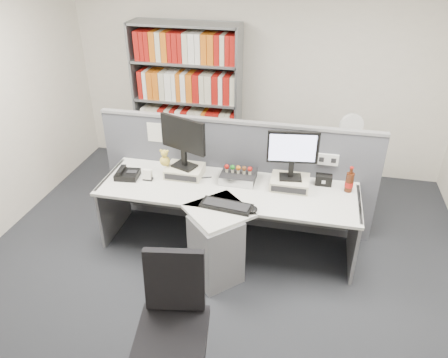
% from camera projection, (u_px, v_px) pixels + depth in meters
% --- Properties ---
extents(ground, '(5.50, 5.50, 0.00)m').
position_uv_depth(ground, '(209.00, 299.00, 3.94)').
color(ground, '#2D3035').
rests_on(ground, ground).
extents(room_shell, '(5.04, 5.54, 2.72)m').
position_uv_depth(room_shell, '(204.00, 118.00, 3.04)').
color(room_shell, white).
rests_on(room_shell, ground).
extents(partition, '(3.00, 0.08, 1.27)m').
position_uv_depth(partition, '(236.00, 174.00, 4.67)').
color(partition, '#555761').
rests_on(partition, ground).
extents(desk, '(2.60, 1.20, 0.72)m').
position_uv_depth(desk, '(223.00, 222.00, 4.21)').
color(desk, silver).
rests_on(desk, ground).
extents(monitor_riser_left, '(0.38, 0.31, 0.10)m').
position_uv_depth(monitor_riser_left, '(185.00, 171.00, 4.47)').
color(monitor_riser_left, beige).
rests_on(monitor_riser_left, desk).
extents(monitor_riser_right, '(0.38, 0.31, 0.10)m').
position_uv_depth(monitor_riser_right, '(290.00, 183.00, 4.26)').
color(monitor_riser_right, beige).
rests_on(monitor_riser_right, desk).
extents(monitor_left, '(0.51, 0.24, 0.54)m').
position_uv_depth(monitor_left, '(183.00, 139.00, 4.29)').
color(monitor_left, black).
rests_on(monitor_left, monitor_riser_left).
extents(monitor_right, '(0.49, 0.18, 0.50)m').
position_uv_depth(monitor_right, '(293.00, 151.00, 4.09)').
color(monitor_right, black).
rests_on(monitor_right, monitor_riser_right).
extents(desktop_pc, '(0.35, 0.31, 0.09)m').
position_uv_depth(desktop_pc, '(238.00, 176.00, 4.38)').
color(desktop_pc, black).
rests_on(desktop_pc, desk).
extents(figurines, '(0.29, 0.05, 0.09)m').
position_uv_depth(figurines, '(238.00, 169.00, 4.32)').
color(figurines, beige).
rests_on(figurines, desktop_pc).
extents(keyboard, '(0.50, 0.24, 0.03)m').
position_uv_depth(keyboard, '(226.00, 206.00, 3.97)').
color(keyboard, black).
rests_on(keyboard, desk).
extents(mouse, '(0.07, 0.12, 0.04)m').
position_uv_depth(mouse, '(253.00, 210.00, 3.90)').
color(mouse, black).
rests_on(mouse, desk).
extents(desk_phone, '(0.25, 0.23, 0.10)m').
position_uv_depth(desk_phone, '(127.00, 174.00, 4.44)').
color(desk_phone, black).
rests_on(desk_phone, desk).
extents(desk_calendar, '(0.10, 0.07, 0.12)m').
position_uv_depth(desk_calendar, '(148.00, 175.00, 4.39)').
color(desk_calendar, black).
rests_on(desk_calendar, desk).
extents(plush_toy, '(0.11, 0.11, 0.19)m').
position_uv_depth(plush_toy, '(165.00, 159.00, 4.43)').
color(plush_toy, gold).
rests_on(plush_toy, monitor_riser_left).
extents(speaker, '(0.17, 0.09, 0.11)m').
position_uv_depth(speaker, '(324.00, 180.00, 4.30)').
color(speaker, black).
rests_on(speaker, desk).
extents(cola_bottle, '(0.08, 0.08, 0.27)m').
position_uv_depth(cola_bottle, '(349.00, 182.00, 4.17)').
color(cola_bottle, '#3F190A').
rests_on(cola_bottle, desk).
extents(shelving_unit, '(1.41, 0.40, 2.00)m').
position_uv_depth(shelving_unit, '(187.00, 102.00, 5.68)').
color(shelving_unit, gray).
rests_on(shelving_unit, ground).
extents(filing_cabinet, '(0.45, 0.61, 0.70)m').
position_uv_depth(filing_cabinet, '(343.00, 176.00, 5.22)').
color(filing_cabinet, gray).
rests_on(filing_cabinet, ground).
extents(desk_fan, '(0.28, 0.17, 0.47)m').
position_uv_depth(desk_fan, '(351.00, 128.00, 4.90)').
color(desk_fan, white).
rests_on(desk_fan, filing_cabinet).
extents(office_chair, '(0.68, 0.68, 1.04)m').
position_uv_depth(office_chair, '(174.00, 320.00, 3.02)').
color(office_chair, silver).
rests_on(office_chair, ground).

